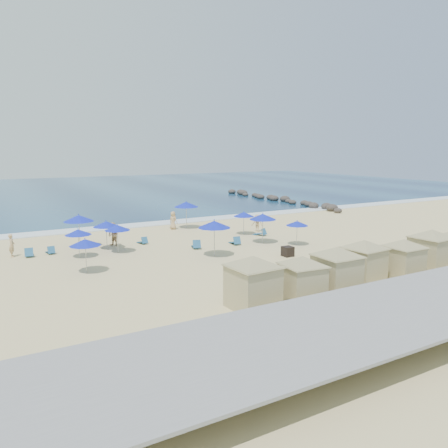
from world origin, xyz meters
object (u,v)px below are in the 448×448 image
at_px(cabana_4, 403,253).
at_px(rock_jetty, 278,199).
at_px(umbrella_2, 79,218).
at_px(umbrella_5, 117,228).
at_px(trash_bin, 288,251).
at_px(umbrella_8, 186,204).
at_px(umbrella_10, 297,223).
at_px(umbrella_7, 263,217).
at_px(umbrella_4, 106,224).
at_px(cabana_3, 364,255).
at_px(umbrella_1, 78,232).
at_px(cabana_0, 253,275).
at_px(beachgoer_3, 173,220).
at_px(cabana_5, 431,244).
at_px(beachgoer_2, 257,223).
at_px(umbrella_6, 214,224).
at_px(umbrella_9, 244,214).
at_px(beachgoer_0, 12,245).
at_px(umbrella_3, 85,242).
at_px(beachgoer_1, 113,234).
at_px(cabana_2, 337,264).
at_px(cabana_1, 302,273).

bearing_deg(cabana_4, rock_jetty, 64.68).
height_order(umbrella_2, umbrella_5, umbrella_2).
bearing_deg(trash_bin, umbrella_8, 96.38).
bearing_deg(umbrella_10, umbrella_7, 134.55).
relative_size(trash_bin, umbrella_4, 0.32).
relative_size(cabana_3, umbrella_1, 2.03).
bearing_deg(trash_bin, umbrella_5, 144.78).
bearing_deg(umbrella_8, cabana_0, -106.36).
bearing_deg(cabana_0, beachgoer_3, 77.11).
xyz_separation_m(cabana_5, beachgoer_2, (-2.56, 16.07, -0.82)).
xyz_separation_m(umbrella_2, umbrella_5, (2.12, -3.15, -0.43)).
bearing_deg(umbrella_6, umbrella_10, 0.00).
distance_m(umbrella_9, beachgoer_0, 18.91).
bearing_deg(cabana_5, rock_jetty, 68.82).
distance_m(umbrella_3, umbrella_4, 6.49).
bearing_deg(trash_bin, rock_jetty, 54.38).
distance_m(umbrella_6, beachgoer_2, 10.19).
height_order(cabana_0, umbrella_2, cabana_0).
relative_size(umbrella_1, beachgoer_1, 1.13).
height_order(trash_bin, umbrella_8, umbrella_8).
xyz_separation_m(cabana_0, beachgoer_0, (-9.41, 17.06, -0.82)).
distance_m(umbrella_5, beachgoer_0, 7.48).
xyz_separation_m(cabana_4, umbrella_9, (-1.18, 16.06, 0.35)).
bearing_deg(cabana_5, beachgoer_3, 112.73).
distance_m(umbrella_1, beachgoer_0, 5.00).
relative_size(cabana_0, beachgoer_3, 2.64).
bearing_deg(umbrella_10, cabana_2, -118.59).
relative_size(umbrella_3, beachgoer_3, 1.29).
bearing_deg(rock_jetty, umbrella_1, -148.22).
relative_size(umbrella_3, umbrella_10, 1.09).
height_order(rock_jetty, cabana_2, cabana_2).
relative_size(rock_jetty, umbrella_10, 13.05).
bearing_deg(rock_jetty, beachgoer_3, -149.40).
distance_m(cabana_5, umbrella_8, 22.35).
relative_size(rock_jetty, cabana_5, 5.88).
height_order(umbrella_8, umbrella_9, umbrella_8).
relative_size(cabana_5, umbrella_6, 1.68).
bearing_deg(beachgoer_2, cabana_2, -67.06).
bearing_deg(umbrella_10, beachgoer_2, 86.52).
height_order(cabana_2, umbrella_4, cabana_2).
height_order(umbrella_3, umbrella_9, umbrella_3).
relative_size(cabana_5, umbrella_3, 2.03).
relative_size(umbrella_8, beachgoer_1, 1.43).
height_order(umbrella_10, beachgoer_3, umbrella_10).
bearing_deg(umbrella_7, umbrella_5, 167.15).
bearing_deg(umbrella_10, beachgoer_0, 160.81).
xyz_separation_m(cabana_3, beachgoer_2, (3.17, 15.81, -0.74)).
height_order(rock_jetty, cabana_5, cabana_5).
height_order(cabana_1, beachgoer_2, cabana_1).
relative_size(umbrella_10, beachgoer_2, 1.25).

